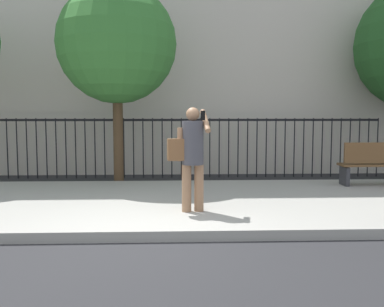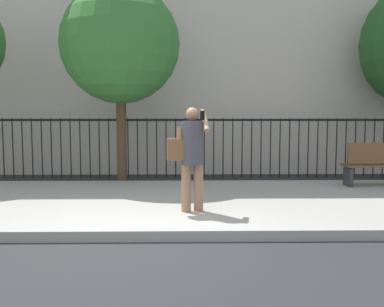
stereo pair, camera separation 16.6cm
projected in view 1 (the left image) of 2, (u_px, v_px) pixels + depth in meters
ground_plane at (140, 243)px, 5.66m from camera, size 60.00×60.00×0.00m
sidewalk at (150, 203)px, 7.84m from camera, size 28.00×4.40×0.15m
building_facade at (160, 9)px, 13.66m from camera, size 28.00×4.00×10.12m
iron_fence at (157, 140)px, 11.43m from camera, size 12.03×0.04×1.60m
pedestrian_on_phone at (191, 152)px, 6.75m from camera, size 0.68×0.49×1.65m
street_bench at (378, 163)px, 9.28m from camera, size 1.60×0.45×0.95m
street_tree_near at (117, 44)px, 9.93m from camera, size 2.78×2.78×4.72m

